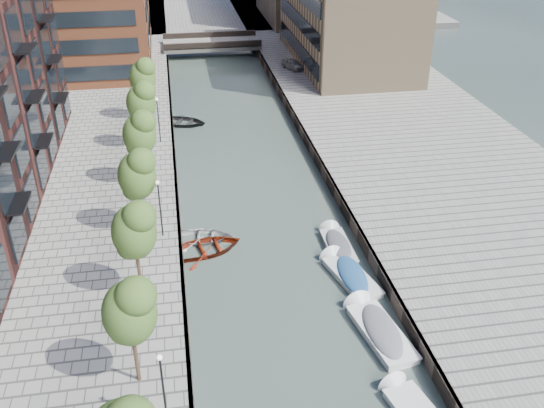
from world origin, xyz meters
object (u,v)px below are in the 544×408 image
object	(u,v)px
tree_3	(137,173)
motorboat_3	(348,274)
sloop_3	(202,240)
motorboat_4	(337,244)
tree_1	(129,309)
sloop_4	(182,124)
car	(293,64)
tree_6	(142,76)
tree_4	(139,132)
tree_5	(141,101)
tree_2	(134,229)
sloop_2	(207,252)
motorboat_1	(377,328)
bridge	(211,44)

from	to	relation	value
tree_3	motorboat_3	size ratio (longest dim) A/B	1.10
sloop_3	motorboat_4	world-z (taller)	motorboat_4
tree_1	sloop_4	xyz separation A→B (m)	(3.35, 35.42, -5.31)
car	sloop_3	bearing A→B (deg)	-134.89
tree_6	car	xyz separation A→B (m)	(17.43, 13.83, -3.70)
tree_4	motorboat_4	size ratio (longest dim) A/B	1.28
tree_5	sloop_3	bearing A→B (deg)	-74.84
tree_2	tree_5	xyz separation A→B (m)	(0.00, 21.00, 0.00)
tree_4	sloop_2	xyz separation A→B (m)	(4.10, -8.94, -5.31)
sloop_3	motorboat_3	world-z (taller)	motorboat_3
sloop_4	motorboat_3	distance (m)	29.22
tree_2	sloop_2	distance (m)	8.40
motorboat_3	tree_1	bearing A→B (deg)	-148.68
tree_6	car	distance (m)	22.56
tree_4	motorboat_4	xyz separation A→B (m)	(12.90, -9.75, -5.12)
tree_2	tree_3	distance (m)	7.00
sloop_2	motorboat_1	distance (m)	13.01
tree_1	tree_5	world-z (taller)	same
tree_3	sloop_4	bearing A→B (deg)	81.10
motorboat_1	motorboat_3	bearing A→B (deg)	91.79
motorboat_1	tree_2	bearing A→B (deg)	160.56
motorboat_3	motorboat_1	bearing A→B (deg)	-88.21
tree_6	car	bearing A→B (deg)	38.42
tree_6	tree_5	bearing A→B (deg)	-90.00
sloop_2	motorboat_4	distance (m)	8.84
sloop_2	car	distance (m)	39.14
tree_3	motorboat_3	xyz separation A→B (m)	(12.71, -6.27, -5.10)
tree_4	sloop_4	distance (m)	15.73
tree_4	tree_5	bearing A→B (deg)	90.00
tree_4	car	bearing A→B (deg)	57.94
tree_5	motorboat_1	bearing A→B (deg)	-63.25
motorboat_3	motorboat_4	xyz separation A→B (m)	(0.19, 3.52, -0.02)
tree_3	sloop_4	distance (m)	22.32
tree_3	tree_5	distance (m)	14.00
tree_4	motorboat_1	xyz separation A→B (m)	(12.87, -18.54, -5.08)
sloop_3	sloop_2	bearing A→B (deg)	-168.81
bridge	car	xyz separation A→B (m)	(8.93, -12.17, 0.22)
tree_2	sloop_2	bearing A→B (deg)	50.95
sloop_3	motorboat_1	xyz separation A→B (m)	(8.96, -11.08, 0.23)
tree_2	tree_5	size ratio (longest dim) A/B	1.00
tree_3	sloop_3	bearing A→B (deg)	-6.78
car	sloop_4	bearing A→B (deg)	-160.33
motorboat_1	tree_3	bearing A→B (deg)	138.12
tree_5	motorboat_3	bearing A→B (deg)	-57.91
bridge	sloop_4	xyz separation A→B (m)	(-5.15, -25.58, -1.39)
sloop_2	motorboat_1	xyz separation A→B (m)	(8.77, -9.60, 0.23)
tree_5	sloop_3	distance (m)	15.90
bridge	sloop_4	bearing A→B (deg)	-101.37
tree_6	motorboat_1	size ratio (longest dim) A/B	1.02
sloop_4	tree_5	bearing A→B (deg)	178.08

